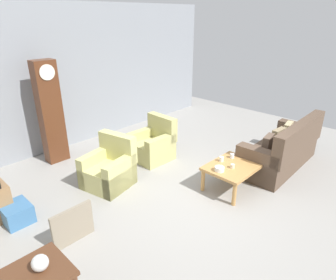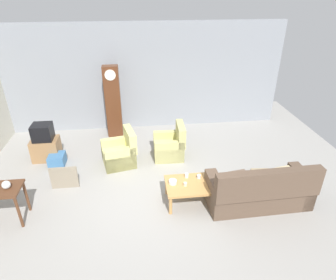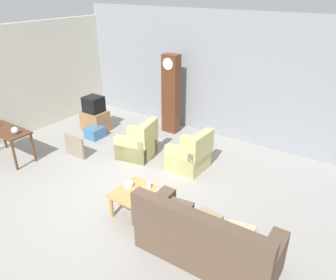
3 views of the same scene
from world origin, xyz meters
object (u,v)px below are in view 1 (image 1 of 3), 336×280
armchair_olive_near (109,170)px  cup_cream_tall (233,166)px  glass_dome_cloche (40,263)px  couch_floral (282,151)px  storage_box_blue (17,213)px  cup_blue_rimmed (232,156)px  armchair_olive_far (153,145)px  coffee_table_wood (232,169)px  cup_white_porcelain (221,159)px  bowl_white_stacked (220,169)px  framed_picture_leaning (73,225)px  grandfather_clock (50,113)px

armchair_olive_near → cup_cream_tall: size_ratio=12.64×
glass_dome_cloche → armchair_olive_near: bearing=41.7°
couch_floral → glass_dome_cloche: (-4.90, 0.16, 0.47)m
storage_box_blue → glass_dome_cloche: bearing=-101.5°
storage_box_blue → cup_blue_rimmed: (3.32, -1.65, 0.36)m
armchair_olive_far → storage_box_blue: size_ratio=2.04×
glass_dome_cloche → cup_blue_rimmed: size_ratio=1.89×
couch_floral → coffee_table_wood: size_ratio=2.21×
cup_white_porcelain → cup_cream_tall: size_ratio=1.24×
glass_dome_cloche → bowl_white_stacked: (3.14, 0.17, -0.33)m
coffee_table_wood → glass_dome_cloche: bearing=-178.1°
storage_box_blue → cup_blue_rimmed: 3.73m
framed_picture_leaning → storage_box_blue: 1.09m
coffee_table_wood → glass_dome_cloche: (-3.47, -0.11, 0.43)m
cup_cream_tall → bowl_white_stacked: bearing=156.9°
cup_cream_tall → cup_blue_rimmed: bearing=33.7°
bowl_white_stacked → cup_white_porcelain: bearing=29.3°
grandfather_clock → cup_white_porcelain: 3.56m
armchair_olive_far → couch_floral: bearing=-54.1°
armchair_olive_far → cup_white_porcelain: size_ratio=10.00×
armchair_olive_far → cup_cream_tall: size_ratio=12.43×
glass_dome_cloche → cup_cream_tall: size_ratio=2.13×
coffee_table_wood → grandfather_clock: size_ratio=0.45×
framed_picture_leaning → cup_white_porcelain: 2.75m
cup_white_porcelain → framed_picture_leaning: bearing=167.8°
storage_box_blue → bowl_white_stacked: (2.74, -1.77, 0.35)m
armchair_olive_far → glass_dome_cloche: armchair_olive_far is taller
cup_white_porcelain → bowl_white_stacked: (-0.32, -0.18, -0.01)m
coffee_table_wood → glass_dome_cloche: 3.50m
armchair_olive_near → glass_dome_cloche: 2.75m
coffee_table_wood → storage_box_blue: 3.59m
storage_box_blue → cup_white_porcelain: cup_white_porcelain is taller
cup_white_porcelain → bowl_white_stacked: size_ratio=0.55×
glass_dome_cloche → coffee_table_wood: bearing=1.9°
framed_picture_leaning → storage_box_blue: bearing=110.8°
armchair_olive_near → couch_floral: bearing=-34.2°
armchair_olive_near → grandfather_clock: 1.84m
cup_blue_rimmed → coffee_table_wood: bearing=-144.5°
coffee_table_wood → bowl_white_stacked: 0.35m
coffee_table_wood → cup_blue_rimmed: (0.25, 0.18, 0.11)m
armchair_olive_far → glass_dome_cloche: size_ratio=5.84×
armchair_olive_far → cup_blue_rimmed: (0.39, -1.72, 0.20)m
armchair_olive_near → bowl_white_stacked: 1.99m
couch_floral → storage_box_blue: (-4.50, 2.10, -0.21)m
armchair_olive_near → cup_white_porcelain: size_ratio=10.16×
grandfather_clock → storage_box_blue: (-1.42, -1.52, -0.93)m
armchair_olive_near → cup_cream_tall: armchair_olive_near is taller
grandfather_clock → bowl_white_stacked: (1.32, -3.29, -0.57)m
cup_white_porcelain → cup_blue_rimmed: cup_white_porcelain is taller
grandfather_clock → glass_dome_cloche: grandfather_clock is taller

